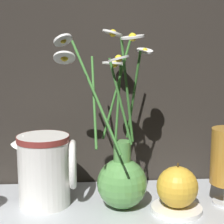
# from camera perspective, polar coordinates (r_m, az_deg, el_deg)

# --- Properties ---
(ground_plane) EXTENTS (6.00, 6.00, 0.00)m
(ground_plane) POSITION_cam_1_polar(r_m,az_deg,el_deg) (0.80, -0.65, -15.13)
(ground_plane) COLOR black
(shelf) EXTENTS (0.70, 0.30, 0.01)m
(shelf) POSITION_cam_1_polar(r_m,az_deg,el_deg) (0.80, -0.66, -14.74)
(shelf) COLOR #B2B7BC
(shelf) RESTS_ON ground_plane
(vase_with_flowers) EXTENTS (0.20, 0.19, 0.36)m
(vase_with_flowers) POSITION_cam_1_polar(r_m,az_deg,el_deg) (0.77, 1.40, -9.23)
(vase_with_flowers) COLOR #59994C
(vase_with_flowers) RESTS_ON shelf
(ceramic_pitcher) EXTENTS (0.13, 0.11, 0.16)m
(ceramic_pitcher) POSITION_cam_1_polar(r_m,az_deg,el_deg) (0.80, -10.06, -8.30)
(ceramic_pitcher) COLOR white
(ceramic_pitcher) RESTS_ON shelf
(saucer_plate) EXTENTS (0.10, 0.10, 0.01)m
(saucer_plate) POSITION_cam_1_polar(r_m,az_deg,el_deg) (0.79, 9.81, -14.34)
(saucer_plate) COLOR white
(saucer_plate) RESTS_ON shelf
(orange_fruit) EXTENTS (0.08, 0.08, 0.09)m
(orange_fruit) POSITION_cam_1_polar(r_m,az_deg,el_deg) (0.77, 9.91, -11.19)
(orange_fruit) COLOR gold
(orange_fruit) RESTS_ON saucer_plate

